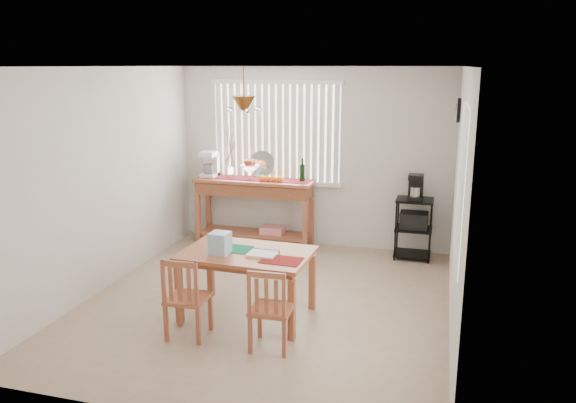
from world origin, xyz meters
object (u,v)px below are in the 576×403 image
(cart_items, at_px, (416,187))
(chair_left, at_px, (186,298))
(dining_table, at_px, (247,259))
(sideboard, at_px, (255,196))
(chair_right, at_px, (270,310))
(wire_cart, at_px, (414,223))

(cart_items, xyz_separation_m, chair_left, (-1.99, -3.00, -0.59))
(cart_items, relative_size, dining_table, 0.25)
(dining_table, bearing_deg, cart_items, 56.19)
(chair_left, bearing_deg, sideboard, 95.99)
(dining_table, height_order, chair_right, chair_right)
(sideboard, height_order, cart_items, cart_items)
(dining_table, distance_m, chair_left, 0.78)
(chair_left, bearing_deg, chair_right, -0.53)
(sideboard, bearing_deg, chair_left, -84.01)
(wire_cart, relative_size, chair_right, 1.03)
(chair_right, bearing_deg, chair_left, 179.47)
(sideboard, height_order, wire_cart, sideboard)
(wire_cart, bearing_deg, chair_right, -110.65)
(cart_items, xyz_separation_m, chair_right, (-1.13, -3.00, -0.60))
(cart_items, distance_m, dining_table, 2.87)
(wire_cart, xyz_separation_m, dining_table, (-1.58, -2.36, 0.13))
(chair_left, bearing_deg, dining_table, 57.39)
(sideboard, height_order, dining_table, sideboard)
(sideboard, bearing_deg, dining_table, -73.13)
(sideboard, relative_size, wire_cart, 2.08)
(sideboard, height_order, chair_right, sideboard)
(cart_items, height_order, chair_right, cart_items)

